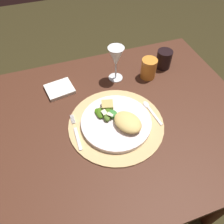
# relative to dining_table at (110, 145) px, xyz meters

# --- Properties ---
(ground_plane) EXTENTS (6.00, 6.00, 0.00)m
(ground_plane) POSITION_rel_dining_table_xyz_m (0.00, 0.00, -0.57)
(ground_plane) COLOR #302914
(dining_table) EXTENTS (1.17, 0.87, 0.75)m
(dining_table) POSITION_rel_dining_table_xyz_m (0.00, 0.00, 0.00)
(dining_table) COLOR #452417
(dining_table) RESTS_ON ground
(placemat) EXTENTS (0.38, 0.38, 0.01)m
(placemat) POSITION_rel_dining_table_xyz_m (0.02, -0.03, 0.19)
(placemat) COLOR tan
(placemat) RESTS_ON dining_table
(dinner_plate) EXTENTS (0.28, 0.28, 0.02)m
(dinner_plate) POSITION_rel_dining_table_xyz_m (0.02, -0.03, 0.20)
(dinner_plate) COLOR silver
(dinner_plate) RESTS_ON placemat
(pasta_serving) EXTENTS (0.13, 0.14, 0.04)m
(pasta_serving) POSITION_rel_dining_table_xyz_m (0.05, -0.06, 0.23)
(pasta_serving) COLOR #DBBA68
(pasta_serving) RESTS_ON dinner_plate
(salad_greens) EXTENTS (0.10, 0.09, 0.03)m
(salad_greens) POSITION_rel_dining_table_xyz_m (-0.01, 0.01, 0.22)
(salad_greens) COLOR #3E6715
(salad_greens) RESTS_ON dinner_plate
(bread_piece) EXTENTS (0.06, 0.05, 0.03)m
(bread_piece) POSITION_rel_dining_table_xyz_m (0.01, 0.05, 0.22)
(bread_piece) COLOR tan
(bread_piece) RESTS_ON dinner_plate
(fork) EXTENTS (0.02, 0.17, 0.00)m
(fork) POSITION_rel_dining_table_xyz_m (-0.14, -0.03, 0.20)
(fork) COLOR silver
(fork) RESTS_ON placemat
(spoon) EXTENTS (0.03, 0.14, 0.01)m
(spoon) POSITION_rel_dining_table_xyz_m (0.17, -0.00, 0.20)
(spoon) COLOR silver
(spoon) RESTS_ON placemat
(napkin) EXTENTS (0.13, 0.12, 0.02)m
(napkin) POSITION_rel_dining_table_xyz_m (-0.16, 0.23, 0.19)
(napkin) COLOR white
(napkin) RESTS_ON dining_table
(wine_glass) EXTENTS (0.07, 0.07, 0.17)m
(wine_glass) POSITION_rel_dining_table_xyz_m (0.11, 0.23, 0.30)
(wine_glass) COLOR silver
(wine_glass) RESTS_ON dining_table
(amber_tumbler) EXTENTS (0.07, 0.07, 0.10)m
(amber_tumbler) POSITION_rel_dining_table_xyz_m (0.26, 0.19, 0.23)
(amber_tumbler) COLOR orange
(amber_tumbler) RESTS_ON dining_table
(dark_tumbler) EXTENTS (0.07, 0.07, 0.09)m
(dark_tumbler) POSITION_rel_dining_table_xyz_m (0.36, 0.24, 0.23)
(dark_tumbler) COLOR black
(dark_tumbler) RESTS_ON dining_table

